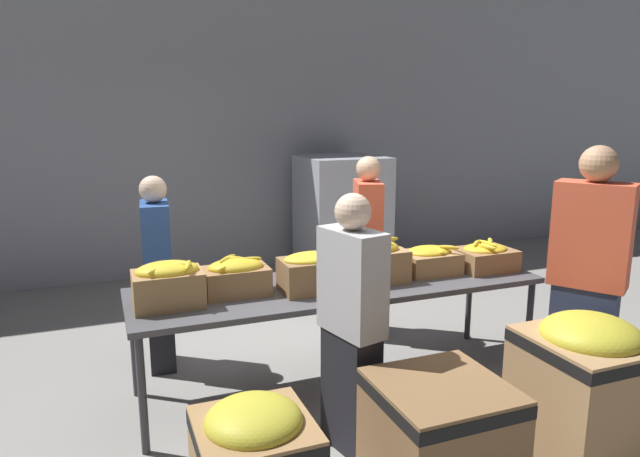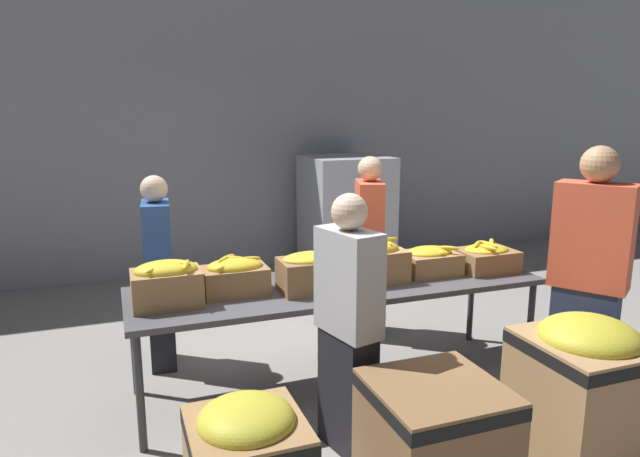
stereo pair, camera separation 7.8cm
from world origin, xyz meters
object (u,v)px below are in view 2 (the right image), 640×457
at_px(banana_box_0, 167,283).
at_px(banana_box_5, 486,257).
at_px(volunteer_0, 369,248).
at_px(sorting_table, 338,289).
at_px(volunteer_3, 348,326).
at_px(donation_bin_1, 434,437).
at_px(donation_bin_2, 584,386).
at_px(banana_box_3, 375,261).
at_px(banana_box_4, 429,260).
at_px(volunteer_1, 588,281).
at_px(volunteer_2, 159,274).
at_px(banana_box_2, 311,271).
at_px(pallet_stack_0, 346,217).
at_px(banana_box_1, 235,276).

distance_m(banana_box_0, banana_box_5, 2.39).
xyz_separation_m(banana_box_0, volunteer_0, (1.82, 0.88, -0.14)).
height_order(sorting_table, volunteer_3, volunteer_3).
bearing_deg(donation_bin_1, banana_box_0, 133.08).
bearing_deg(donation_bin_2, banana_box_5, 80.31).
relative_size(donation_bin_1, donation_bin_2, 0.75).
bearing_deg(banana_box_0, banana_box_3, 0.11).
relative_size(banana_box_4, volunteer_1, 0.23).
distance_m(volunteer_1, donation_bin_2, 0.82).
bearing_deg(volunteer_2, banana_box_4, 71.67).
relative_size(banana_box_2, pallet_stack_0, 0.30).
bearing_deg(volunteer_0, pallet_stack_0, -178.46).
distance_m(sorting_table, banana_box_4, 0.75).
relative_size(sorting_table, volunteer_0, 1.82).
bearing_deg(donation_bin_2, volunteer_1, 46.44).
xyz_separation_m(volunteer_1, volunteer_3, (-1.70, 0.08, -0.11)).
bearing_deg(donation_bin_1, pallet_stack_0, 73.60).
xyz_separation_m(banana_box_0, banana_box_5, (2.39, -0.02, -0.05)).
distance_m(sorting_table, banana_box_3, 0.33).
bearing_deg(volunteer_0, banana_box_3, -4.20).
relative_size(banana_box_3, volunteer_1, 0.24).
relative_size(volunteer_2, volunteer_3, 0.98).
bearing_deg(donation_bin_1, banana_box_4, 60.74).
height_order(banana_box_2, volunteer_0, volunteer_0).
distance_m(banana_box_1, donation_bin_1, 1.64).
relative_size(banana_box_0, pallet_stack_0, 0.30).
distance_m(banana_box_2, pallet_stack_0, 3.09).
distance_m(donation_bin_1, donation_bin_2, 0.99).
bearing_deg(banana_box_5, volunteer_3, -154.99).
height_order(banana_box_1, volunteer_2, volunteer_2).
bearing_deg(pallet_stack_0, banana_box_0, -131.12).
relative_size(sorting_table, volunteer_1, 1.64).
bearing_deg(banana_box_1, pallet_stack_0, 53.98).
distance_m(volunteer_2, pallet_stack_0, 2.99).
bearing_deg(sorting_table, volunteer_0, 52.92).
distance_m(banana_box_2, volunteer_3, 0.68).
xyz_separation_m(banana_box_2, pallet_stack_0, (1.41, 2.74, -0.21)).
relative_size(banana_box_0, banana_box_3, 0.99).
bearing_deg(volunteer_0, donation_bin_1, 1.98).
bearing_deg(banana_box_0, sorting_table, 2.76).
distance_m(sorting_table, volunteer_3, 0.79).
bearing_deg(volunteer_1, banana_box_3, 23.40).
relative_size(banana_box_2, volunteer_3, 0.28).
distance_m(banana_box_1, volunteer_3, 0.93).
relative_size(volunteer_0, pallet_stack_0, 1.11).
bearing_deg(banana_box_0, volunteer_2, 88.97).
bearing_deg(pallet_stack_0, donation_bin_2, -92.70).
relative_size(banana_box_0, volunteer_0, 0.27).
bearing_deg(sorting_table, volunteer_1, -29.59).
height_order(donation_bin_2, pallet_stack_0, pallet_stack_0).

